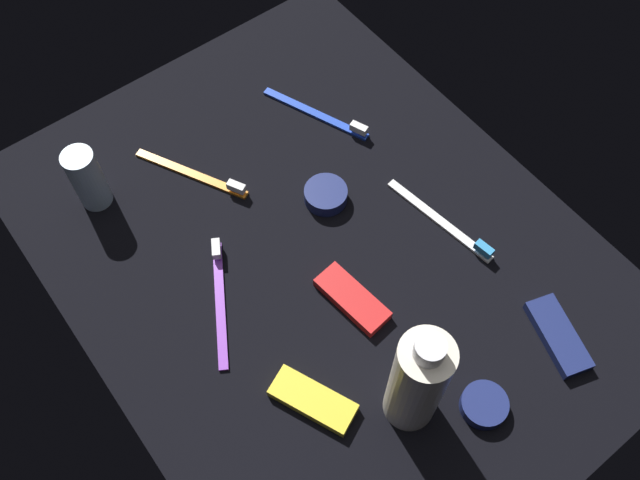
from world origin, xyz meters
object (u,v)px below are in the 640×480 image
toothbrush_orange (198,175)px  snack_bar_yellow (313,400)px  snack_bar_navy (558,336)px  snack_bar_red (352,299)px  toothbrush_purple (219,295)px  cream_tin_right (326,195)px  bodywash_bottle (418,381)px  deodorant_stick (87,179)px  toothbrush_blue (322,115)px  cream_tin_left (484,405)px  toothbrush_white (446,224)px

toothbrush_orange → snack_bar_yellow: size_ratio=1.59×
toothbrush_orange → snack_bar_yellow: bearing=-10.7°
snack_bar_navy → snack_bar_red: 26.16cm
toothbrush_purple → toothbrush_orange: (-17.74, 7.98, 0.00)cm
toothbrush_purple → snack_bar_yellow: size_ratio=1.55×
snack_bar_navy → cream_tin_right: cream_tin_right is taller
bodywash_bottle → snack_bar_red: bodywash_bottle is taller
snack_bar_navy → snack_bar_yellow: same height
toothbrush_purple → deodorant_stick: bearing=-167.1°
snack_bar_yellow → bodywash_bottle: bearing=26.9°
toothbrush_purple → snack_bar_navy: bearing=44.9°
toothbrush_blue → bodywash_bottle: bearing=-24.4°
toothbrush_blue → toothbrush_purple: same height
deodorant_stick → snack_bar_yellow: bearing=8.8°
snack_bar_yellow → cream_tin_right: 29.19cm
deodorant_stick → snack_bar_red: 39.13cm
snack_bar_navy → cream_tin_left: 13.62cm
snack_bar_yellow → cream_tin_left: cream_tin_left is taller
snack_bar_navy → cream_tin_right: size_ratio=1.71×
toothbrush_white → snack_bar_yellow: (8.57, -29.41, 0.14)cm
toothbrush_blue → cream_tin_right: bearing=-35.4°
bodywash_bottle → toothbrush_orange: (-43.53, -1.98, -8.57)cm
deodorant_stick → toothbrush_orange: (5.49, 13.29, -4.40)cm
bodywash_bottle → snack_bar_yellow: (-7.32, -8.79, -8.42)cm
deodorant_stick → toothbrush_white: bearing=47.3°
toothbrush_purple → cream_tin_left: (31.33, 16.91, 0.28)cm
cream_tin_left → toothbrush_orange: bearing=-169.7°
toothbrush_blue → cream_tin_left: toothbrush_blue is taller
bodywash_bottle → snack_bar_navy: bearing=76.8°
cream_tin_right → snack_bar_red: bearing=-25.6°
bodywash_bottle → snack_bar_red: size_ratio=1.91×
toothbrush_orange → cream_tin_left: 49.88cm
toothbrush_orange → cream_tin_left: (49.07, 8.93, 0.28)cm
snack_bar_red → toothbrush_white: bearing=86.9°
bodywash_bottle → toothbrush_white: bodywash_bottle is taller
toothbrush_blue → cream_tin_left: (46.97, -11.85, 0.28)cm
toothbrush_white → toothbrush_orange: size_ratio=1.09×
snack_bar_red → toothbrush_orange: bearing=-176.2°
deodorant_stick → toothbrush_white: 49.04cm
bodywash_bottle → toothbrush_purple: (-25.79, -9.96, -8.57)cm
snack_bar_navy → snack_bar_red: size_ratio=1.00×
snack_bar_red → cream_tin_left: cream_tin_left is taller
snack_bar_yellow → snack_bar_red: size_ratio=1.00×
toothbrush_white → cream_tin_left: 25.42cm
bodywash_bottle → cream_tin_right: (-29.42, 10.28, -8.14)cm
cream_tin_right → toothbrush_purple: bearing=-79.8°
bodywash_bottle → cream_tin_right: size_ratio=3.26×
toothbrush_purple → cream_tin_right: 20.56cm
snack_bar_red → toothbrush_purple: bearing=-136.2°
cream_tin_right → snack_bar_navy: bearing=16.7°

